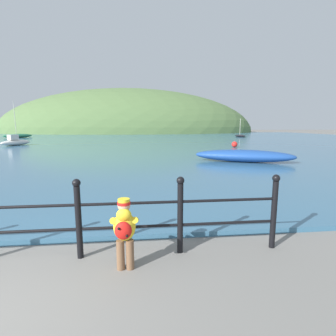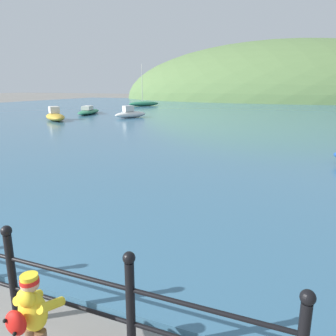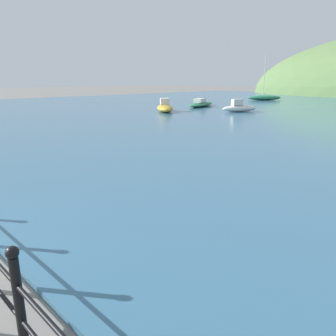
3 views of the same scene
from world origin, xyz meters
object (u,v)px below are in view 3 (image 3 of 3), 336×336
object	(u,v)px
boat_white_sailboat	(201,104)
boat_mid_harbor	(264,98)
boat_far_left	(239,108)
boat_twin_mast	(165,107)

from	to	relation	value
boat_white_sailboat	boat_mid_harbor	distance (m)	12.92
boat_white_sailboat	boat_mid_harbor	bearing A→B (deg)	92.85
boat_far_left	boat_twin_mast	bearing A→B (deg)	-136.95
boat_white_sailboat	boat_far_left	bearing A→B (deg)	-18.80
boat_white_sailboat	boat_far_left	world-z (taller)	boat_far_left
boat_white_sailboat	boat_twin_mast	xyz separation A→B (m)	(1.15, -5.87, 0.09)
boat_mid_harbor	boat_far_left	size ratio (longest dim) A/B	1.70
boat_far_left	boat_white_sailboat	bearing A→B (deg)	161.20
boat_twin_mast	boat_mid_harbor	size ratio (longest dim) A/B	0.69
boat_twin_mast	boat_mid_harbor	xyz separation A→B (m)	(-1.80, 18.78, -0.02)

